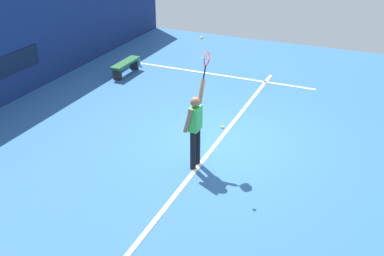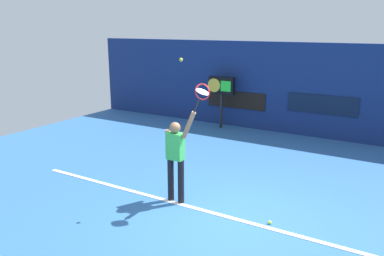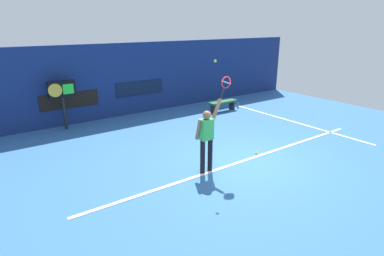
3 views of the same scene
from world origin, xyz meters
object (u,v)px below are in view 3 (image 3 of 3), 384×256
at_px(court_bench, 223,104).
at_px(water_bottle, 238,105).
at_px(tennis_ball, 215,61).
at_px(spare_ball, 256,153).
at_px(tennis_player, 207,136).
at_px(scoreboard_clock, 62,92).
at_px(tennis_racket, 226,84).

xyz_separation_m(court_bench, water_bottle, (0.93, 0.00, -0.22)).
distance_m(tennis_ball, spare_ball, 3.41).
bearing_deg(tennis_player, scoreboard_clock, 108.69).
relative_size(tennis_ball, water_bottle, 0.28).
height_order(tennis_racket, spare_ball, tennis_racket).
bearing_deg(tennis_player, spare_ball, 2.26).
distance_m(tennis_ball, water_bottle, 7.48).
relative_size(tennis_ball, court_bench, 0.05).
relative_size(tennis_ball, scoreboard_clock, 0.04).
distance_m(tennis_ball, court_bench, 6.78).
xyz_separation_m(tennis_racket, court_bench, (3.89, 4.50, -1.98)).
bearing_deg(water_bottle, tennis_racket, -136.99).
relative_size(court_bench, water_bottle, 5.83).
bearing_deg(tennis_ball, tennis_player, 161.54).
bearing_deg(tennis_ball, spare_ball, 4.38).
bearing_deg(spare_ball, court_bench, 60.65).
distance_m(tennis_player, spare_ball, 2.23).
height_order(tennis_player, tennis_ball, tennis_ball).
xyz_separation_m(tennis_racket, tennis_ball, (-0.41, -0.06, 0.60)).
bearing_deg(scoreboard_clock, tennis_player, -71.31).
relative_size(tennis_player, tennis_ball, 28.79).
bearing_deg(scoreboard_clock, tennis_racket, -66.32).
bearing_deg(scoreboard_clock, tennis_ball, -69.93).
bearing_deg(tennis_racket, scoreboard_clock, 113.68).
bearing_deg(water_bottle, tennis_player, -140.33).
distance_m(tennis_racket, scoreboard_clock, 6.53).
height_order(tennis_ball, water_bottle, tennis_ball).
distance_m(tennis_racket, tennis_ball, 0.73).
bearing_deg(tennis_racket, tennis_player, 179.59).
height_order(water_bottle, spare_ball, water_bottle).
bearing_deg(spare_ball, tennis_racket, -176.62).
distance_m(tennis_racket, water_bottle, 6.95).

